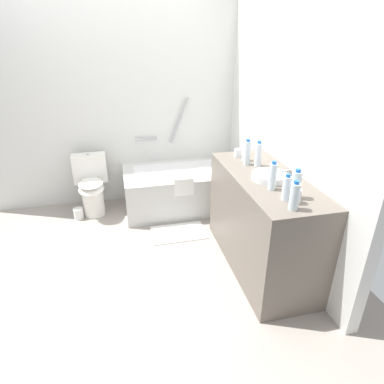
{
  "coord_description": "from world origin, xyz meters",
  "views": [
    {
      "loc": [
        -0.0,
        -2.75,
        1.91
      ],
      "look_at": [
        0.64,
        0.04,
        0.55
      ],
      "focal_mm": 30.28,
      "sensor_mm": 36.0,
      "label": 1
    }
  ],
  "objects_px": {
    "sink_faucet": "(290,174)",
    "water_bottle_1": "(248,153)",
    "toilet_paper_roll": "(79,213)",
    "sink_basin": "(270,176)",
    "toilet": "(92,185)",
    "bath_mat": "(179,233)",
    "water_bottle_2": "(259,154)",
    "bathtub": "(183,187)",
    "drinking_glass_0": "(245,155)",
    "water_bottle_5": "(295,196)",
    "water_bottle_4": "(273,177)",
    "drinking_glass_2": "(238,153)",
    "drinking_glass_1": "(297,196)",
    "water_bottle_3": "(297,185)",
    "water_bottle_0": "(287,188)"
  },
  "relations": [
    {
      "from": "sink_faucet",
      "to": "water_bottle_1",
      "type": "bearing_deg",
      "value": 121.37
    },
    {
      "from": "toilet_paper_roll",
      "to": "sink_basin",
      "type": "bearing_deg",
      "value": -37.74
    },
    {
      "from": "toilet",
      "to": "toilet_paper_roll",
      "type": "xyz_separation_m",
      "value": [
        -0.18,
        -0.13,
        -0.3
      ]
    },
    {
      "from": "bath_mat",
      "to": "water_bottle_1",
      "type": "bearing_deg",
      "value": -32.79
    },
    {
      "from": "water_bottle_2",
      "to": "bath_mat",
      "type": "bearing_deg",
      "value": 146.57
    },
    {
      "from": "bathtub",
      "to": "toilet_paper_roll",
      "type": "xyz_separation_m",
      "value": [
        -1.26,
        -0.03,
        -0.2
      ]
    },
    {
      "from": "sink_faucet",
      "to": "drinking_glass_0",
      "type": "bearing_deg",
      "value": 113.28
    },
    {
      "from": "water_bottle_1",
      "to": "water_bottle_5",
      "type": "height_order",
      "value": "water_bottle_1"
    },
    {
      "from": "sink_faucet",
      "to": "water_bottle_4",
      "type": "xyz_separation_m",
      "value": [
        -0.24,
        -0.18,
        0.07
      ]
    },
    {
      "from": "drinking_glass_2",
      "to": "drinking_glass_1",
      "type": "bearing_deg",
      "value": -87.15
    },
    {
      "from": "water_bottle_2",
      "to": "water_bottle_3",
      "type": "height_order",
      "value": "water_bottle_2"
    },
    {
      "from": "water_bottle_2",
      "to": "water_bottle_5",
      "type": "distance_m",
      "value": 0.82
    },
    {
      "from": "water_bottle_2",
      "to": "water_bottle_3",
      "type": "relative_size",
      "value": 1.06
    },
    {
      "from": "sink_basin",
      "to": "sink_faucet",
      "type": "bearing_deg",
      "value": 0.0
    },
    {
      "from": "sink_faucet",
      "to": "drinking_glass_2",
      "type": "bearing_deg",
      "value": 111.39
    },
    {
      "from": "sink_faucet",
      "to": "water_bottle_2",
      "type": "bearing_deg",
      "value": 115.33
    },
    {
      "from": "bath_mat",
      "to": "toilet_paper_roll",
      "type": "distance_m",
      "value": 1.23
    },
    {
      "from": "drinking_glass_2",
      "to": "toilet_paper_roll",
      "type": "xyz_separation_m",
      "value": [
        -1.65,
        0.73,
        -0.85
      ]
    },
    {
      "from": "bathtub",
      "to": "sink_basin",
      "type": "distance_m",
      "value": 1.56
    },
    {
      "from": "water_bottle_2",
      "to": "bath_mat",
      "type": "relative_size",
      "value": 0.4
    },
    {
      "from": "bathtub",
      "to": "toilet",
      "type": "relative_size",
      "value": 2.0
    },
    {
      "from": "water_bottle_5",
      "to": "bath_mat",
      "type": "bearing_deg",
      "value": 114.01
    },
    {
      "from": "drinking_glass_2",
      "to": "toilet_paper_roll",
      "type": "height_order",
      "value": "drinking_glass_2"
    },
    {
      "from": "water_bottle_2",
      "to": "water_bottle_5",
      "type": "xyz_separation_m",
      "value": [
        -0.1,
        -0.81,
        -0.01
      ]
    },
    {
      "from": "bathtub",
      "to": "toilet",
      "type": "xyz_separation_m",
      "value": [
        -1.08,
        0.1,
        0.1
      ]
    },
    {
      "from": "drinking_glass_0",
      "to": "water_bottle_4",
      "type": "bearing_deg",
      "value": -93.57
    },
    {
      "from": "water_bottle_2",
      "to": "drinking_glass_0",
      "type": "relative_size",
      "value": 2.22
    },
    {
      "from": "water_bottle_5",
      "to": "water_bottle_0",
      "type": "bearing_deg",
      "value": 83.08
    },
    {
      "from": "water_bottle_5",
      "to": "toilet_paper_roll",
      "type": "height_order",
      "value": "water_bottle_5"
    },
    {
      "from": "water_bottle_1",
      "to": "drinking_glass_2",
      "type": "relative_size",
      "value": 3.11
    },
    {
      "from": "drinking_glass_1",
      "to": "bath_mat",
      "type": "xyz_separation_m",
      "value": [
        -0.62,
        1.16,
        -0.93
      ]
    },
    {
      "from": "drinking_glass_0",
      "to": "bath_mat",
      "type": "relative_size",
      "value": 0.18
    },
    {
      "from": "toilet",
      "to": "drinking_glass_0",
      "type": "height_order",
      "value": "drinking_glass_0"
    },
    {
      "from": "water_bottle_1",
      "to": "drinking_glass_0",
      "type": "bearing_deg",
      "value": 76.95
    },
    {
      "from": "water_bottle_3",
      "to": "water_bottle_5",
      "type": "xyz_separation_m",
      "value": [
        -0.1,
        -0.15,
        -0.01
      ]
    },
    {
      "from": "sink_basin",
      "to": "water_bottle_0",
      "type": "relative_size",
      "value": 1.47
    },
    {
      "from": "water_bottle_1",
      "to": "water_bottle_2",
      "type": "height_order",
      "value": "water_bottle_1"
    },
    {
      "from": "bathtub",
      "to": "sink_basin",
      "type": "relative_size",
      "value": 4.87
    },
    {
      "from": "sink_basin",
      "to": "drinking_glass_1",
      "type": "bearing_deg",
      "value": -90.6
    },
    {
      "from": "water_bottle_5",
      "to": "drinking_glass_0",
      "type": "relative_size",
      "value": 1.97
    },
    {
      "from": "drinking_glass_0",
      "to": "bath_mat",
      "type": "height_order",
      "value": "drinking_glass_0"
    },
    {
      "from": "water_bottle_1",
      "to": "toilet_paper_roll",
      "type": "bearing_deg",
      "value": 150.17
    },
    {
      "from": "water_bottle_4",
      "to": "drinking_glass_2",
      "type": "bearing_deg",
      "value": 89.0
    },
    {
      "from": "water_bottle_1",
      "to": "water_bottle_5",
      "type": "relative_size",
      "value": 1.14
    },
    {
      "from": "sink_basin",
      "to": "toilet_paper_roll",
      "type": "bearing_deg",
      "value": 142.26
    },
    {
      "from": "sink_faucet",
      "to": "water_bottle_3",
      "type": "distance_m",
      "value": 0.38
    },
    {
      "from": "water_bottle_5",
      "to": "drinking_glass_2",
      "type": "bearing_deg",
      "value": 89.27
    },
    {
      "from": "sink_faucet",
      "to": "drinking_glass_1",
      "type": "xyz_separation_m",
      "value": [
        -0.18,
        -0.42,
        0.02
      ]
    },
    {
      "from": "bathtub",
      "to": "toilet",
      "type": "distance_m",
      "value": 1.09
    },
    {
      "from": "drinking_glass_0",
      "to": "drinking_glass_2",
      "type": "distance_m",
      "value": 0.12
    }
  ]
}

